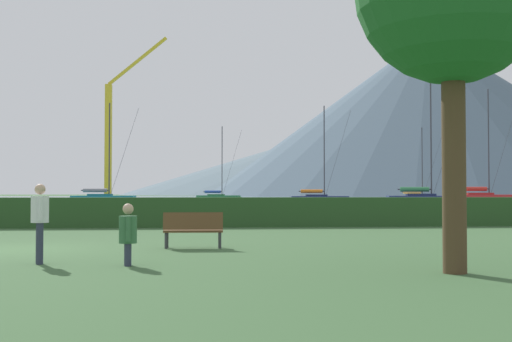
{
  "coord_description": "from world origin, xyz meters",
  "views": [
    {
      "loc": [
        4.76,
        -17.71,
        1.47
      ],
      "look_at": [
        10.03,
        40.36,
        3.36
      ],
      "focal_mm": 46.86,
      "sensor_mm": 36.0,
      "label": 1
    }
  ],
  "objects_px": {
    "person_seated_viewer": "(128,232)",
    "sailboat_slip_5": "(219,198)",
    "sailboat_slip_1": "(320,199)",
    "park_bench_under_tree": "(193,228)",
    "person_standing_walker": "(40,217)",
    "dock_crane": "(111,148)",
    "sailboat_slip_2": "(484,198)",
    "sailboat_slip_6": "(105,199)",
    "sailboat_slip_9": "(426,200)",
    "sailboat_slip_4": "(419,199)"
  },
  "relations": [
    {
      "from": "sailboat_slip_5",
      "to": "dock_crane",
      "type": "bearing_deg",
      "value": -110.67
    },
    {
      "from": "sailboat_slip_1",
      "to": "sailboat_slip_4",
      "type": "distance_m",
      "value": 19.96
    },
    {
      "from": "sailboat_slip_2",
      "to": "dock_crane",
      "type": "xyz_separation_m",
      "value": [
        -44.53,
        6.89,
        6.15
      ]
    },
    {
      "from": "person_standing_walker",
      "to": "sailboat_slip_5",
      "type": "bearing_deg",
      "value": 69.77
    },
    {
      "from": "sailboat_slip_2",
      "to": "sailboat_slip_9",
      "type": "relative_size",
      "value": 1.1
    },
    {
      "from": "sailboat_slip_9",
      "to": "sailboat_slip_5",
      "type": "bearing_deg",
      "value": 124.78
    },
    {
      "from": "sailboat_slip_9",
      "to": "dock_crane",
      "type": "bearing_deg",
      "value": 159.34
    },
    {
      "from": "sailboat_slip_4",
      "to": "sailboat_slip_9",
      "type": "distance_m",
      "value": 26.6
    },
    {
      "from": "sailboat_slip_5",
      "to": "sailboat_slip_6",
      "type": "distance_m",
      "value": 29.39
    },
    {
      "from": "sailboat_slip_1",
      "to": "sailboat_slip_5",
      "type": "xyz_separation_m",
      "value": [
        -11.06,
        25.97,
        -0.01
      ]
    },
    {
      "from": "sailboat_slip_2",
      "to": "sailboat_slip_5",
      "type": "relative_size",
      "value": 1.17
    },
    {
      "from": "sailboat_slip_1",
      "to": "sailboat_slip_6",
      "type": "xyz_separation_m",
      "value": [
        -25.14,
        0.18,
        0.03
      ]
    },
    {
      "from": "sailboat_slip_6",
      "to": "park_bench_under_tree",
      "type": "distance_m",
      "value": 61.24
    },
    {
      "from": "sailboat_slip_5",
      "to": "dock_crane",
      "type": "relative_size",
      "value": 0.56
    },
    {
      "from": "sailboat_slip_2",
      "to": "person_seated_viewer",
      "type": "distance_m",
      "value": 72.02
    },
    {
      "from": "sailboat_slip_6",
      "to": "park_bench_under_tree",
      "type": "relative_size",
      "value": 7.51
    },
    {
      "from": "park_bench_under_tree",
      "to": "person_seated_viewer",
      "type": "distance_m",
      "value": 4.28
    },
    {
      "from": "dock_crane",
      "to": "sailboat_slip_1",
      "type": "bearing_deg",
      "value": -11.97
    },
    {
      "from": "sailboat_slip_5",
      "to": "sailboat_slip_2",
      "type": "bearing_deg",
      "value": -28.53
    },
    {
      "from": "sailboat_slip_2",
      "to": "sailboat_slip_9",
      "type": "height_order",
      "value": "sailboat_slip_2"
    },
    {
      "from": "sailboat_slip_6",
      "to": "sailboat_slip_5",
      "type": "bearing_deg",
      "value": 64.51
    },
    {
      "from": "sailboat_slip_2",
      "to": "sailboat_slip_9",
      "type": "distance_m",
      "value": 16.48
    },
    {
      "from": "sailboat_slip_6",
      "to": "sailboat_slip_2",
      "type": "bearing_deg",
      "value": 0.88
    },
    {
      "from": "park_bench_under_tree",
      "to": "person_seated_viewer",
      "type": "bearing_deg",
      "value": -106.1
    },
    {
      "from": "sailboat_slip_6",
      "to": "person_seated_viewer",
      "type": "relative_size",
      "value": 9.47
    },
    {
      "from": "person_seated_viewer",
      "to": "sailboat_slip_5",
      "type": "bearing_deg",
      "value": 79.37
    },
    {
      "from": "sailboat_slip_4",
      "to": "person_standing_walker",
      "type": "distance_m",
      "value": 82.89
    },
    {
      "from": "person_seated_viewer",
      "to": "dock_crane",
      "type": "relative_size",
      "value": 0.06
    },
    {
      "from": "park_bench_under_tree",
      "to": "person_standing_walker",
      "type": "bearing_deg",
      "value": -129.68
    },
    {
      "from": "park_bench_under_tree",
      "to": "dock_crane",
      "type": "relative_size",
      "value": 0.08
    },
    {
      "from": "sailboat_slip_5",
      "to": "park_bench_under_tree",
      "type": "bearing_deg",
      "value": -78.89
    },
    {
      "from": "sailboat_slip_2",
      "to": "person_standing_walker",
      "type": "bearing_deg",
      "value": -111.19
    },
    {
      "from": "sailboat_slip_9",
      "to": "sailboat_slip_4",
      "type": "bearing_deg",
      "value": 81.46
    },
    {
      "from": "sailboat_slip_1",
      "to": "park_bench_under_tree",
      "type": "height_order",
      "value": "sailboat_slip_1"
    },
    {
      "from": "sailboat_slip_5",
      "to": "sailboat_slip_9",
      "type": "height_order",
      "value": "sailboat_slip_9"
    },
    {
      "from": "dock_crane",
      "to": "sailboat_slip_9",
      "type": "bearing_deg",
      "value": -29.6
    },
    {
      "from": "sailboat_slip_9",
      "to": "dock_crane",
      "type": "xyz_separation_m",
      "value": [
        -33.2,
        18.86,
        6.2
      ]
    },
    {
      "from": "dock_crane",
      "to": "sailboat_slip_2",
      "type": "bearing_deg",
      "value": -8.8
    },
    {
      "from": "sailboat_slip_2",
      "to": "park_bench_under_tree",
      "type": "bearing_deg",
      "value": -110.48
    },
    {
      "from": "sailboat_slip_5",
      "to": "person_standing_walker",
      "type": "bearing_deg",
      "value": -80.79
    },
    {
      "from": "sailboat_slip_2",
      "to": "sailboat_slip_5",
      "type": "height_order",
      "value": "sailboat_slip_2"
    },
    {
      "from": "sailboat_slip_5",
      "to": "person_standing_walker",
      "type": "distance_m",
      "value": 90.0
    },
    {
      "from": "sailboat_slip_9",
      "to": "park_bench_under_tree",
      "type": "bearing_deg",
      "value": -107.16
    },
    {
      "from": "sailboat_slip_5",
      "to": "person_standing_walker",
      "type": "xyz_separation_m",
      "value": [
        -6.85,
        -89.74,
        0.32
      ]
    },
    {
      "from": "sailboat_slip_2",
      "to": "sailboat_slip_4",
      "type": "bearing_deg",
      "value": 113.77
    },
    {
      "from": "sailboat_slip_4",
      "to": "dock_crane",
      "type": "relative_size",
      "value": 0.5
    },
    {
      "from": "sailboat_slip_5",
      "to": "person_seated_viewer",
      "type": "relative_size",
      "value": 9.43
    },
    {
      "from": "sailboat_slip_1",
      "to": "sailboat_slip_9",
      "type": "distance_m",
      "value": 15.76
    },
    {
      "from": "sailboat_slip_2",
      "to": "person_standing_walker",
      "type": "height_order",
      "value": "sailboat_slip_2"
    },
    {
      "from": "person_seated_viewer",
      "to": "person_standing_walker",
      "type": "relative_size",
      "value": 0.76
    }
  ]
}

